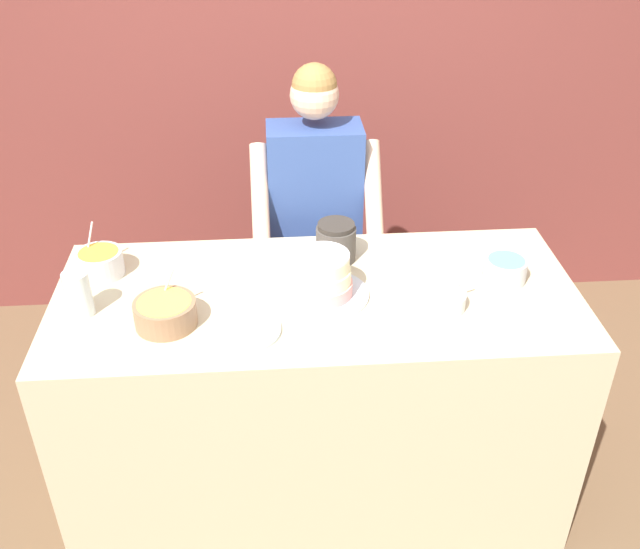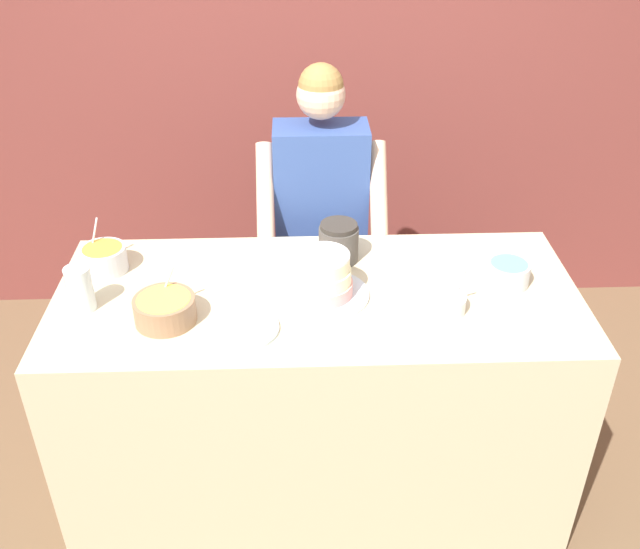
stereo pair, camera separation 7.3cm
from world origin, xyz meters
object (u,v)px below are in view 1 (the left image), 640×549
(stoneware_jar, at_px, (336,242))
(cake, at_px, (323,278))
(frosting_bowl_yellow, at_px, (165,312))
(ceramic_plate, at_px, (243,330))
(person_baker, at_px, (315,214))
(drinking_glass, at_px, (78,294))
(frosting_bowl_white, at_px, (442,299))
(frosting_bowl_blue, at_px, (505,269))
(frosting_bowl_orange, at_px, (100,262))

(stoneware_jar, bearing_deg, cake, -105.39)
(frosting_bowl_yellow, bearing_deg, ceramic_plate, -13.64)
(person_baker, distance_m, drinking_glass, 1.05)
(person_baker, relative_size, stoneware_jar, 10.64)
(cake, bearing_deg, ceramic_plate, -145.40)
(frosting_bowl_white, distance_m, frosting_bowl_blue, 0.29)
(cake, relative_size, drinking_glass, 2.02)
(cake, relative_size, ceramic_plate, 1.31)
(frosting_bowl_white, distance_m, ceramic_plate, 0.65)
(frosting_bowl_orange, distance_m, ceramic_plate, 0.63)
(person_baker, height_order, ceramic_plate, person_baker)
(frosting_bowl_yellow, xyz_separation_m, stoneware_jar, (0.57, 0.36, 0.03))
(frosting_bowl_orange, height_order, stoneware_jar, frosting_bowl_orange)
(frosting_bowl_white, bearing_deg, cake, 165.98)
(stoneware_jar, bearing_deg, frosting_bowl_yellow, -147.94)
(drinking_glass, relative_size, ceramic_plate, 0.65)
(frosting_bowl_white, xyz_separation_m, frosting_bowl_yellow, (-0.89, -0.03, 0.01))
(person_baker, bearing_deg, stoneware_jar, -82.88)
(person_baker, relative_size, drinking_glass, 10.11)
(frosting_bowl_blue, height_order, ceramic_plate, frosting_bowl_blue)
(ceramic_plate, bearing_deg, drinking_glass, 165.24)
(cake, xyz_separation_m, frosting_bowl_yellow, (-0.51, -0.12, -0.02))
(person_baker, xyz_separation_m, drinking_glass, (-0.80, -0.67, 0.09))
(ceramic_plate, bearing_deg, person_baker, 70.86)
(frosting_bowl_white, bearing_deg, drinking_glass, 177.51)
(frosting_bowl_yellow, bearing_deg, cake, 13.64)
(person_baker, xyz_separation_m, stoneware_jar, (0.05, -0.39, 0.09))
(person_baker, height_order, frosting_bowl_white, person_baker)
(person_baker, distance_m, frosting_bowl_orange, 0.90)
(drinking_glass, bearing_deg, stoneware_jar, 18.18)
(frosting_bowl_blue, relative_size, stoneware_jar, 1.01)
(frosting_bowl_orange, height_order, frosting_bowl_blue, frosting_bowl_orange)
(frosting_bowl_blue, relative_size, drinking_glass, 0.96)
(frosting_bowl_yellow, distance_m, stoneware_jar, 0.68)
(cake, xyz_separation_m, ceramic_plate, (-0.26, -0.18, -0.06))
(drinking_glass, distance_m, ceramic_plate, 0.55)
(drinking_glass, xyz_separation_m, stoneware_jar, (0.85, 0.28, -0.01))
(frosting_bowl_orange, height_order, drinking_glass, frosting_bowl_orange)
(person_baker, height_order, frosting_bowl_yellow, person_baker)
(stoneware_jar, bearing_deg, ceramic_plate, -128.23)
(ceramic_plate, height_order, stoneware_jar, stoneware_jar)
(ceramic_plate, bearing_deg, frosting_bowl_blue, 14.47)
(drinking_glass, bearing_deg, frosting_bowl_white, -2.49)
(stoneware_jar, bearing_deg, drinking_glass, -161.82)
(frosting_bowl_white, xyz_separation_m, frosting_bowl_orange, (-1.15, 0.29, 0.02))
(person_baker, bearing_deg, frosting_bowl_blue, -42.93)
(frosting_bowl_white, xyz_separation_m, drinking_glass, (-1.17, 0.05, 0.04))
(cake, relative_size, frosting_bowl_white, 1.88)
(frosting_bowl_yellow, relative_size, drinking_glass, 1.28)
(drinking_glass, xyz_separation_m, ceramic_plate, (0.52, -0.14, -0.07))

